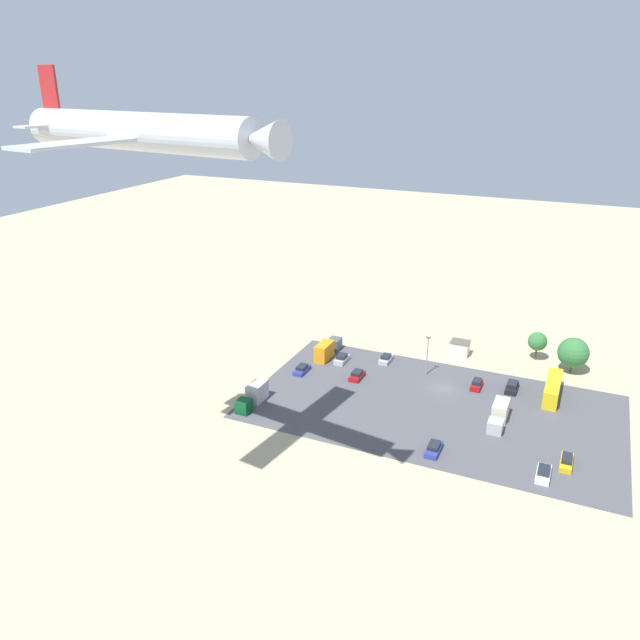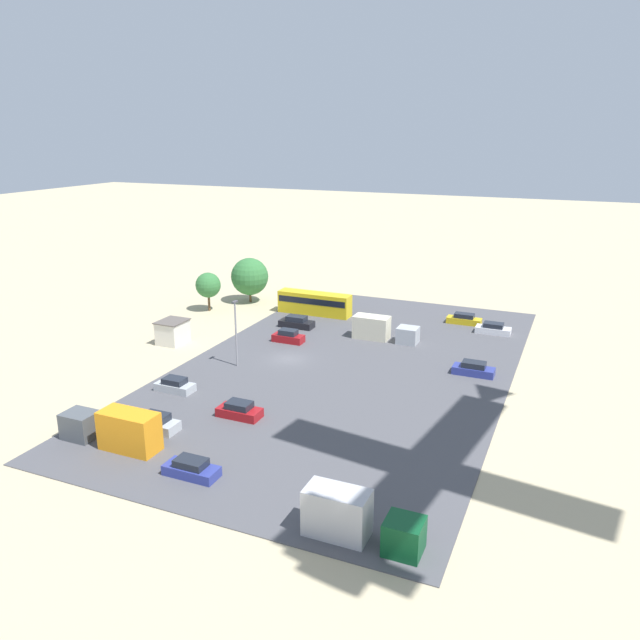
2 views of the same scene
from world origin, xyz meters
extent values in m
plane|color=tan|center=(0.00, 0.00, 0.00)|extent=(400.00, 400.00, 0.00)
cube|color=#4C4C51|center=(0.00, 7.41, 0.04)|extent=(62.48, 35.90, 0.08)
cube|color=silver|center=(0.50, -16.15, 1.44)|extent=(3.56, 3.03, 2.88)
cube|color=#59514C|center=(0.50, -16.15, 2.94)|extent=(3.80, 3.27, 0.12)
cube|color=gold|center=(-18.52, -4.77, 1.70)|extent=(2.41, 10.97, 3.24)
cube|color=black|center=(-18.52, -4.77, 2.28)|extent=(2.45, 10.53, 0.91)
cube|color=#ADB2B7|center=(21.24, -2.90, 0.54)|extent=(1.94, 4.18, 0.91)
cube|color=#1E232D|center=(21.24, -2.90, 1.33)|extent=(1.63, 2.34, 0.67)
cube|color=silver|center=(-19.64, 20.90, 0.50)|extent=(1.94, 4.56, 0.84)
cube|color=#1E232D|center=(-19.64, 20.90, 1.22)|extent=(1.63, 2.55, 0.61)
cube|color=#ADB2B7|center=(13.23, -6.66, 0.50)|extent=(1.88, 4.10, 0.84)
cube|color=#1E232D|center=(13.23, -6.66, 1.22)|extent=(1.58, 2.30, 0.61)
cube|color=gold|center=(-22.43, 16.48, 0.51)|extent=(1.71, 4.76, 0.86)
cube|color=#1E232D|center=(-22.43, 16.48, 1.26)|extent=(1.44, 2.67, 0.63)
cube|color=maroon|center=(-5.58, -2.73, 0.56)|extent=(1.74, 4.03, 0.95)
cube|color=#1E232D|center=(-5.58, -2.73, 1.38)|extent=(1.46, 2.26, 0.70)
cube|color=maroon|center=(15.88, 2.64, 0.52)|extent=(1.96, 4.22, 0.87)
cube|color=#1E232D|center=(15.88, 2.64, 1.27)|extent=(1.65, 2.36, 0.64)
cube|color=black|center=(-11.64, -4.43, 0.54)|extent=(1.98, 4.77, 0.93)
cube|color=#1E232D|center=(-11.64, -4.43, 1.35)|extent=(1.67, 2.67, 0.68)
cube|color=navy|center=(-3.72, 21.12, 0.51)|extent=(1.88, 4.55, 0.87)
cube|color=#1E232D|center=(-3.72, 21.12, 1.27)|extent=(1.58, 2.55, 0.64)
cube|color=navy|center=(26.53, 4.55, 0.49)|extent=(1.88, 4.46, 0.83)
cube|color=#1E232D|center=(26.53, 4.55, 1.21)|extent=(1.58, 2.50, 0.61)
cube|color=#0C4723|center=(28.88, 22.47, 1.24)|extent=(2.32, 2.45, 2.33)
cube|color=#B2B2B7|center=(28.88, 17.83, 1.74)|extent=(2.32, 4.36, 3.33)
cube|color=#ADB2B7|center=(-11.26, 11.45, 1.12)|extent=(2.38, 2.59, 2.08)
cube|color=beige|center=(-11.26, 6.56, 1.57)|extent=(2.38, 4.60, 2.97)
cube|color=#4C5156|center=(25.02, -8.10, 1.27)|extent=(2.37, 2.88, 2.38)
cube|color=orange|center=(25.02, -2.67, 1.78)|extent=(2.37, 5.12, 3.40)
cylinder|color=brown|center=(-20.93, -16.97, 0.96)|extent=(0.36, 0.36, 1.93)
sphere|color=#337038|center=(-20.93, -16.97, 4.12)|extent=(5.85, 5.85, 5.85)
cylinder|color=brown|center=(-14.03, -20.17, 1.29)|extent=(0.36, 0.36, 2.58)
sphere|color=#337038|center=(-14.03, -20.17, 3.99)|extent=(3.76, 3.76, 3.76)
cylinder|color=gray|center=(4.38, -4.41, 3.81)|extent=(0.20, 0.20, 7.47)
cube|color=#4C4C51|center=(4.38, -4.41, 7.73)|extent=(0.90, 0.28, 0.20)
camera|label=1|loc=(-21.04, 102.24, 53.65)|focal=35.00mm
camera|label=2|loc=(62.37, 31.07, 26.20)|focal=35.00mm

